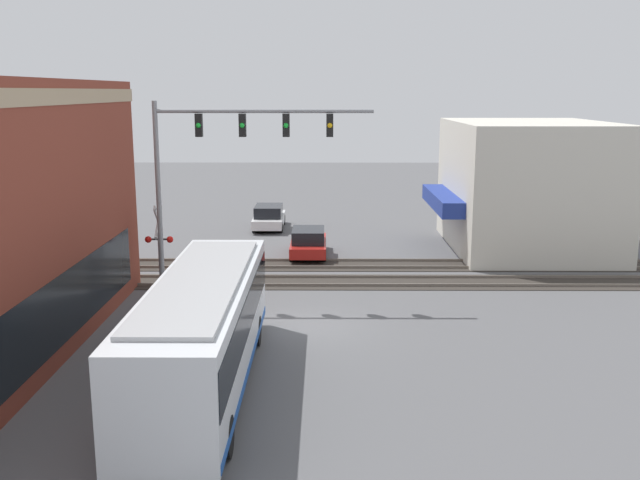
# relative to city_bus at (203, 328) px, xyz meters

# --- Properties ---
(ground_plane) EXTENTS (120.00, 120.00, 0.00)m
(ground_plane) POSITION_rel_city_bus_xyz_m (5.49, -2.80, -1.80)
(ground_plane) COLOR #565659
(shop_building) EXTENTS (10.34, 8.97, 6.76)m
(shop_building) POSITION_rel_city_bus_xyz_m (18.69, -14.15, 1.57)
(shop_building) COLOR beige
(shop_building) RESTS_ON ground
(city_bus) EXTENTS (11.42, 2.59, 3.26)m
(city_bus) POSITION_rel_city_bus_xyz_m (0.00, 0.00, 0.00)
(city_bus) COLOR silver
(city_bus) RESTS_ON ground
(traffic_signal_gantry) EXTENTS (0.42, 8.68, 7.96)m
(traffic_signal_gantry) POSITION_rel_city_bus_xyz_m (9.21, 0.53, 4.23)
(traffic_signal_gantry) COLOR gray
(traffic_signal_gantry) RESTS_ON ground
(crossing_signal) EXTENTS (1.41, 1.18, 3.81)m
(crossing_signal) POSITION_rel_city_bus_xyz_m (9.80, 3.43, 0.50)
(crossing_signal) COLOR gray
(crossing_signal) RESTS_ON ground
(rail_track_near) EXTENTS (2.60, 60.00, 0.15)m
(rail_track_near) POSITION_rel_city_bus_xyz_m (11.49, -2.80, -1.77)
(rail_track_near) COLOR #332D28
(rail_track_near) RESTS_ON ground
(rail_track_far) EXTENTS (2.60, 60.00, 0.15)m
(rail_track_far) POSITION_rel_city_bus_xyz_m (14.69, -2.80, -1.77)
(rail_track_far) COLOR #332D28
(rail_track_far) RESTS_ON ground
(parked_car_red) EXTENTS (4.22, 1.82, 1.44)m
(parked_car_red) POSITION_rel_city_bus_xyz_m (16.67, -2.60, -1.13)
(parked_car_red) COLOR #B21E19
(parked_car_red) RESTS_ON ground
(parked_car_white) EXTENTS (4.33, 1.82, 1.47)m
(parked_car_white) POSITION_rel_city_bus_xyz_m (24.10, -0.00, -1.12)
(parked_car_white) COLOR silver
(parked_car_white) RESTS_ON ground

